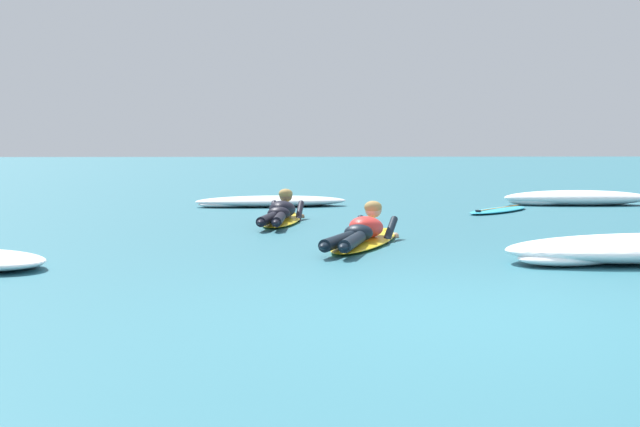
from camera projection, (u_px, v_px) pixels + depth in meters
The scene contains 6 objects.
ground_plane at pixel (353, 206), 15.59m from camera, with size 120.00×120.00×0.00m, color #2D6B7A.
surfer_near at pixel (363, 234), 9.51m from camera, with size 1.31×2.67×0.54m.
surfer_far at pixel (281, 214), 12.14m from camera, with size 0.82×2.67×0.54m.
drifting_surfboard at pixel (498, 210), 14.15m from camera, with size 1.66×1.81×0.16m.
whitewater_front at pixel (577, 198), 15.71m from camera, with size 2.89×1.01×0.29m.
whitewater_mid_left at pixel (271, 202), 15.36m from camera, with size 2.95×1.19×0.21m.
Camera 1 is at (-1.45, -5.49, 1.19)m, focal length 45.12 mm.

